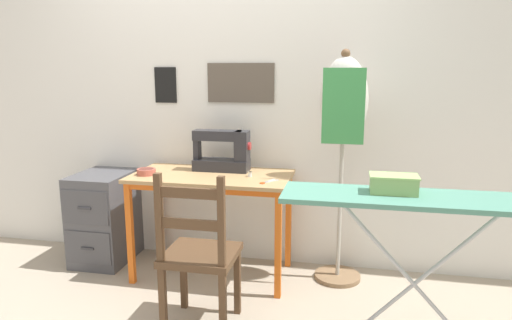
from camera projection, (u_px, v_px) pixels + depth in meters
ground_plane at (201, 292)px, 3.02m from camera, size 14.00×14.00×0.00m
wall_back at (224, 93)px, 3.38m from camera, size 10.00×0.07×2.55m
sewing_table at (211, 188)px, 3.16m from camera, size 1.10×0.57×0.74m
sewing_machine at (225, 152)px, 3.24m from camera, size 0.41×0.15×0.31m
fabric_bowl at (146, 172)px, 3.14m from camera, size 0.13×0.13×0.04m
scissors at (266, 182)px, 2.93m from camera, size 0.11×0.14×0.01m
thread_spool_near_machine at (250, 174)px, 3.08m from camera, size 0.03×0.03×0.03m
wooden_chair at (199, 255)px, 2.54m from camera, size 0.40×0.38×0.93m
filing_cabinet at (105, 217)px, 3.48m from camera, size 0.38×0.51×0.68m
dress_form at (343, 115)px, 3.00m from camera, size 0.32×0.32×1.58m
ironing_board at (420, 206)px, 2.15m from camera, size 1.30×0.34×0.87m
storage_box at (394, 184)px, 2.19m from camera, size 0.23×0.14×0.09m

